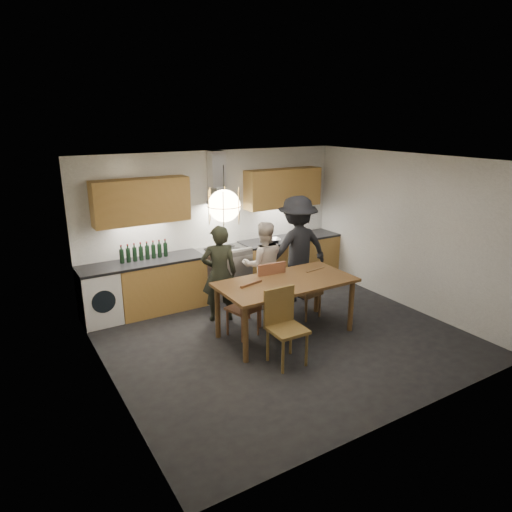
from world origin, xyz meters
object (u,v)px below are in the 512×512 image
mixing_bowl (274,240)px  person_left (219,274)px  chair_back_left (247,305)px  wine_bottles (144,251)px  person_mid (264,265)px  chair_front (283,321)px  stock_pot (298,234)px  person_right (297,249)px  dining_table (286,287)px

mixing_bowl → person_left: bearing=-152.5°
chair_back_left → wine_bottles: (-0.94, 1.73, 0.54)m
person_mid → mixing_bowl: size_ratio=5.80×
mixing_bowl → chair_back_left: bearing=-133.7°
person_mid → mixing_bowl: bearing=-113.5°
chair_front → stock_pot: bearing=51.6°
chair_back_left → wine_bottles: wine_bottles is taller
chair_front → chair_back_left: bearing=96.1°
wine_bottles → mixing_bowl: bearing=-3.8°
chair_front → stock_pot: 3.20m
stock_pot → person_mid: bearing=-149.7°
mixing_bowl → stock_pot: (0.60, 0.04, 0.04)m
person_left → stock_pot: size_ratio=7.77×
person_right → wine_bottles: (-2.46, 0.87, 0.11)m
chair_front → wine_bottles: 2.81m
dining_table → person_right: size_ratio=1.09×
person_mid → person_right: person_right is taller
stock_pot → wine_bottles: size_ratio=0.25×
stock_pot → wine_bottles: 3.04m
chair_back_left → mixing_bowl: mixing_bowl is taller
person_left → mixing_bowl: person_left is taller
dining_table → chair_back_left: 0.64m
dining_table → mixing_bowl: mixing_bowl is taller
dining_table → chair_front: chair_front is taller
person_right → chair_back_left: bearing=32.9°
mixing_bowl → stock_pot: size_ratio=1.28×
chair_back_left → stock_pot: 2.68m
dining_table → stock_pot: 2.40m
dining_table → wine_bottles: (-1.49, 1.94, 0.29)m
dining_table → stock_pot: (1.55, 1.82, 0.21)m
chair_back_left → person_right: bearing=-164.1°
chair_back_left → person_mid: person_mid is taller
person_mid → wine_bottles: 2.00m
chair_back_left → person_left: size_ratio=0.57×
person_mid → wine_bottles: (-1.78, 0.85, 0.30)m
dining_table → chair_back_left: chair_back_left is taller
chair_back_left → chair_front: 0.85m
chair_front → person_mid: (0.77, 1.72, 0.17)m
chair_back_left → chair_front: bearing=81.6°
dining_table → stock_pot: stock_pot is taller
person_left → person_right: person_right is taller
wine_bottles → person_mid: bearing=-25.6°
dining_table → person_mid: bearing=75.2°
chair_front → person_left: 1.62m
person_right → stock_pot: person_right is taller
dining_table → wine_bottles: bearing=127.7°
wine_bottles → person_right: bearing=-19.5°
person_mid → person_right: (0.68, -0.02, 0.19)m
person_left → person_mid: bearing=-153.6°
person_left → wine_bottles: (-0.88, 0.97, 0.26)m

